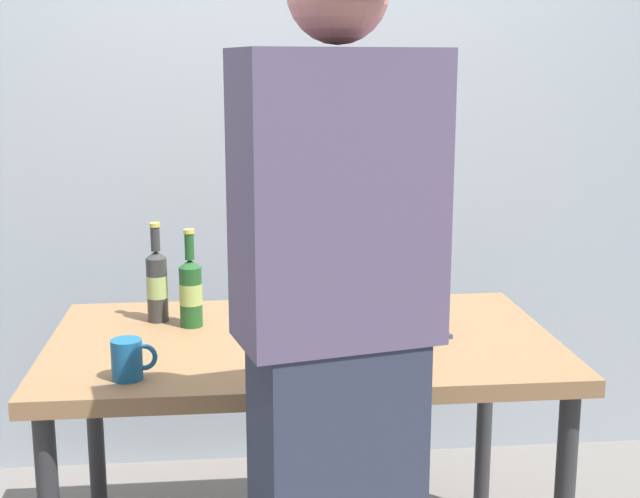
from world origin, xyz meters
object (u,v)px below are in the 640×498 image
at_px(coffee_mug, 128,359).
at_px(beer_bottle_green, 157,283).
at_px(laptop, 375,314).
at_px(beer_bottle_amber, 191,290).
at_px(person_figure, 336,378).

bearing_deg(coffee_mug, beer_bottle_green, 86.24).
bearing_deg(laptop, beer_bottle_amber, 170.87).
bearing_deg(laptop, coffee_mug, -152.71).
height_order(laptop, person_figure, person_figure).
height_order(beer_bottle_green, coffee_mug, beer_bottle_green).
bearing_deg(beer_bottle_amber, beer_bottle_green, 148.31).
relative_size(laptop, beer_bottle_green, 1.31).
bearing_deg(beer_bottle_amber, coffee_mug, -107.35).
xyz_separation_m(laptop, person_figure, (-0.20, -0.73, 0.09)).
relative_size(laptop, coffee_mug, 3.51).
bearing_deg(beer_bottle_green, beer_bottle_amber, -31.69).
height_order(laptop, beer_bottle_green, beer_bottle_green).
height_order(beer_bottle_amber, person_figure, person_figure).
relative_size(person_figure, coffee_mug, 15.98).
relative_size(beer_bottle_amber, person_figure, 0.16).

